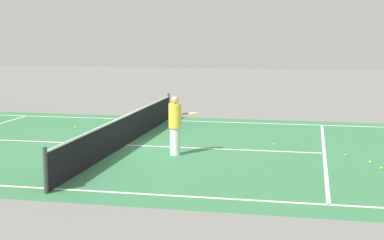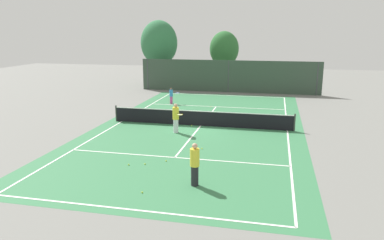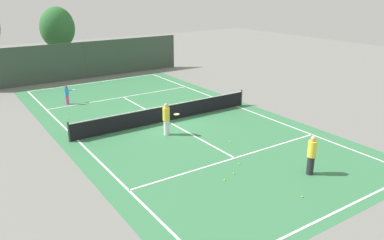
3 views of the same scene
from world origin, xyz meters
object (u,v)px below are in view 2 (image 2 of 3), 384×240
(tennis_ball_1, at_px, (247,117))
(tennis_ball_4, at_px, (166,161))
(player_1, at_px, (176,118))
(tennis_ball_7, at_px, (202,149))
(player_2, at_px, (195,164))
(tennis_ball_3, at_px, (142,192))
(tennis_ball_2, at_px, (149,110))
(tennis_ball_8, at_px, (211,107))
(tennis_ball_0, at_px, (265,122))
(tennis_ball_9, at_px, (145,164))
(tennis_ball_6, at_px, (192,126))
(ball_crate, at_px, (202,120))
(player_0, at_px, (171,96))
(tennis_ball_5, at_px, (129,165))

(tennis_ball_1, distance_m, tennis_ball_4, 10.44)
(player_1, distance_m, tennis_ball_7, 3.69)
(player_2, distance_m, tennis_ball_3, 2.32)
(tennis_ball_7, bearing_deg, tennis_ball_2, 124.24)
(player_2, distance_m, tennis_ball_7, 4.79)
(tennis_ball_4, height_order, tennis_ball_8, same)
(tennis_ball_3, bearing_deg, player_2, 32.57)
(tennis_ball_0, bearing_deg, player_1, -144.83)
(player_1, bearing_deg, tennis_ball_9, -89.54)
(tennis_ball_1, relative_size, tennis_ball_3, 1.00)
(tennis_ball_8, bearing_deg, tennis_ball_2, -152.13)
(player_1, relative_size, tennis_ball_9, 27.30)
(tennis_ball_3, bearing_deg, tennis_ball_0, 71.12)
(tennis_ball_2, xyz_separation_m, tennis_ball_7, (5.89, -8.65, 0.00))
(tennis_ball_0, relative_size, tennis_ball_9, 1.00)
(tennis_ball_9, bearing_deg, tennis_ball_2, 108.07)
(tennis_ball_4, distance_m, tennis_ball_6, 6.84)
(tennis_ball_7, xyz_separation_m, tennis_ball_9, (-2.13, -2.86, 0.00))
(tennis_ball_6, bearing_deg, tennis_ball_0, 22.35)
(ball_crate, distance_m, tennis_ball_2, 5.55)
(player_2, bearing_deg, tennis_ball_6, 103.52)
(ball_crate, distance_m, tennis_ball_8, 5.27)
(tennis_ball_4, xyz_separation_m, tennis_ball_6, (-0.31, 6.84, 0.00))
(tennis_ball_0, relative_size, tennis_ball_8, 1.00)
(tennis_ball_4, distance_m, tennis_ball_9, 1.04)
(player_0, bearing_deg, tennis_ball_3, -77.86)
(player_1, relative_size, tennis_ball_3, 27.30)
(tennis_ball_2, relative_size, tennis_ball_9, 1.00)
(tennis_ball_4, relative_size, tennis_ball_9, 1.00)
(tennis_ball_2, relative_size, tennis_ball_4, 1.00)
(tennis_ball_6, bearing_deg, tennis_ball_7, -70.79)
(player_2, height_order, tennis_ball_0, player_2)
(tennis_ball_9, bearing_deg, tennis_ball_4, 36.91)
(tennis_ball_2, xyz_separation_m, tennis_ball_4, (4.59, -10.88, 0.00))
(tennis_ball_2, bearing_deg, tennis_ball_1, -6.76)
(ball_crate, height_order, tennis_ball_7, ball_crate)
(tennis_ball_6, height_order, tennis_ball_7, same)
(player_0, distance_m, tennis_ball_4, 14.40)
(tennis_ball_1, relative_size, tennis_ball_5, 1.00)
(ball_crate, relative_size, tennis_ball_6, 6.45)
(tennis_ball_2, bearing_deg, tennis_ball_4, -67.14)
(tennis_ball_1, distance_m, tennis_ball_9, 11.30)
(tennis_ball_5, xyz_separation_m, tennis_ball_6, (1.23, 7.71, 0.00))
(tennis_ball_3, relative_size, tennis_ball_5, 1.00)
(tennis_ball_1, relative_size, tennis_ball_9, 1.00)
(tennis_ball_2, xyz_separation_m, tennis_ball_6, (4.28, -4.05, 0.00))
(tennis_ball_1, bearing_deg, tennis_ball_8, 134.64)
(tennis_ball_0, distance_m, tennis_ball_6, 5.02)
(tennis_ball_0, height_order, tennis_ball_9, same)
(player_2, height_order, tennis_ball_3, player_2)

